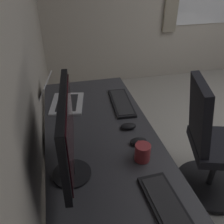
% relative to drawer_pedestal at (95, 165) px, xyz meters
% --- Properties ---
extents(wall_back, '(5.09, 0.10, 2.60)m').
position_rel_drawer_pedestal_xyz_m(wall_back, '(-0.08, 0.39, 0.95)').
color(wall_back, beige).
rests_on(wall_back, ground).
extents(desk, '(1.82, 0.69, 0.73)m').
position_rel_drawer_pedestal_xyz_m(desk, '(-0.22, -0.03, 0.31)').
color(desk, '#38383D').
rests_on(desk, ground).
extents(drawer_pedestal, '(0.40, 0.51, 0.69)m').
position_rel_drawer_pedestal_xyz_m(drawer_pedestal, '(0.00, 0.00, 0.00)').
color(drawer_pedestal, '#38383D').
rests_on(drawer_pedestal, ground).
extents(monitor_primary, '(0.56, 0.20, 0.47)m').
position_rel_drawer_pedestal_xyz_m(monitor_primary, '(-0.42, 0.18, 0.65)').
color(monitor_primary, black).
rests_on(monitor_primary, desk).
extents(laptop_leftmost, '(0.38, 0.39, 0.21)m').
position_rel_drawer_pedestal_xyz_m(laptop_leftmost, '(0.32, 0.22, 0.43)').
color(laptop_leftmost, silver).
rests_on(laptop_leftmost, desk).
extents(keyboard_main, '(0.43, 0.16, 0.02)m').
position_rel_drawer_pedestal_xyz_m(keyboard_main, '(-0.75, -0.21, 0.39)').
color(keyboard_main, black).
rests_on(keyboard_main, desk).
extents(keyboard_spare, '(0.43, 0.17, 0.02)m').
position_rel_drawer_pedestal_xyz_m(keyboard_spare, '(0.21, -0.26, 0.39)').
color(keyboard_spare, black).
rests_on(keyboard_spare, desk).
extents(mouse_main, '(0.06, 0.10, 0.03)m').
position_rel_drawer_pedestal_xyz_m(mouse_main, '(-0.27, -0.23, 0.40)').
color(mouse_main, black).
rests_on(mouse_main, desk).
extents(mouse_spare, '(0.06, 0.10, 0.03)m').
position_rel_drawer_pedestal_xyz_m(mouse_spare, '(-0.11, -0.21, 0.40)').
color(mouse_spare, black).
rests_on(mouse_spare, desk).
extents(coffee_mug, '(0.13, 0.09, 0.10)m').
position_rel_drawer_pedestal_xyz_m(coffee_mug, '(-0.40, -0.21, 0.43)').
color(coffee_mug, '#A53338').
rests_on(coffee_mug, desk).
extents(office_chair, '(0.56, 0.60, 0.97)m').
position_rel_drawer_pedestal_xyz_m(office_chair, '(-0.12, -0.88, 0.11)').
color(office_chair, black).
rests_on(office_chair, ground).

